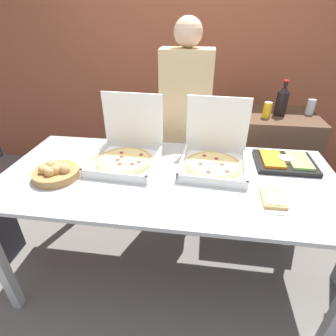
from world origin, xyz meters
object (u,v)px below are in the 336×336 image
paper_plate_front_left (273,199)px  pizza_box_far_left (214,155)px  veggie_tray (285,162)px  soda_bottle (282,100)px  bread_basket (56,172)px  person_guest_cap (185,130)px  soda_can_silver (311,107)px  soda_can_colored (267,110)px  pizza_box_near_right (127,151)px

paper_plate_front_left → pizza_box_far_left: bearing=131.9°
pizza_box_far_left → paper_plate_front_left: pizza_box_far_left is taller
veggie_tray → soda_bottle: size_ratio=1.33×
bread_basket → person_guest_cap: (0.72, 0.81, -0.01)m
soda_can_silver → veggie_tray: bearing=-115.8°
paper_plate_front_left → soda_can_colored: soda_can_colored is taller
pizza_box_far_left → soda_bottle: 0.89m
paper_plate_front_left → person_guest_cap: (-0.54, 0.88, 0.01)m
soda_can_silver → person_guest_cap: bearing=-168.0°
bread_basket → soda_bottle: soda_bottle is taller
soda_can_silver → soda_can_colored: 0.40m
pizza_box_near_right → soda_bottle: (1.12, 0.71, 0.18)m
paper_plate_front_left → veggie_tray: (0.16, 0.42, 0.01)m
pizza_box_far_left → veggie_tray: bearing=12.2°
soda_bottle → bread_basket: bearing=-147.0°
pizza_box_far_left → soda_can_silver: (0.80, 0.75, 0.12)m
veggie_tray → soda_can_colored: bearing=94.8°
pizza_box_far_left → pizza_box_near_right: size_ratio=0.98×
soda_can_silver → soda_can_colored: same height
soda_can_colored → person_guest_cap: 0.68m
soda_can_silver → soda_can_colored: (-0.37, -0.13, 0.00)m
pizza_box_near_right → pizza_box_far_left: bearing=5.3°
person_guest_cap → pizza_box_near_right: bearing=57.7°
paper_plate_front_left → soda_can_silver: (0.49, 1.10, 0.19)m
pizza_box_far_left → person_guest_cap: size_ratio=0.26×
soda_bottle → soda_can_colored: soda_bottle is taller
bread_basket → soda_can_silver: size_ratio=2.23×
person_guest_cap → paper_plate_front_left: bearing=121.8°
soda_bottle → person_guest_cap: (-0.77, -0.16, -0.23)m
pizza_box_far_left → veggie_tray: size_ratio=1.21×
bread_basket → person_guest_cap: bearing=48.5°
soda_can_colored → pizza_box_near_right: bearing=-147.7°
pizza_box_far_left → veggie_tray: 0.48m
pizza_box_far_left → soda_can_colored: bearing=59.1°
pizza_box_far_left → person_guest_cap: person_guest_cap is taller
pizza_box_near_right → soda_can_colored: size_ratio=3.73×
soda_bottle → person_guest_cap: bearing=-168.5°
bread_basket → paper_plate_front_left: bearing=-2.9°
veggie_tray → soda_can_colored: soda_can_colored is taller
paper_plate_front_left → bread_basket: bearing=177.1°
paper_plate_front_left → bread_basket: (-1.26, 0.06, 0.03)m
soda_can_silver → person_guest_cap: size_ratio=0.07×
soda_can_colored → person_guest_cap: (-0.66, -0.09, -0.17)m
bread_basket → soda_bottle: bearing=33.0°
bread_basket → soda_can_colored: soda_can_colored is taller
pizza_box_near_right → paper_plate_front_left: pizza_box_near_right is taller
bread_basket → soda_can_silver: (1.75, 1.03, 0.16)m
pizza_box_near_right → veggie_tray: 1.05m
paper_plate_front_left → soda_can_silver: bearing=66.1°
paper_plate_front_left → veggie_tray: veggie_tray is taller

